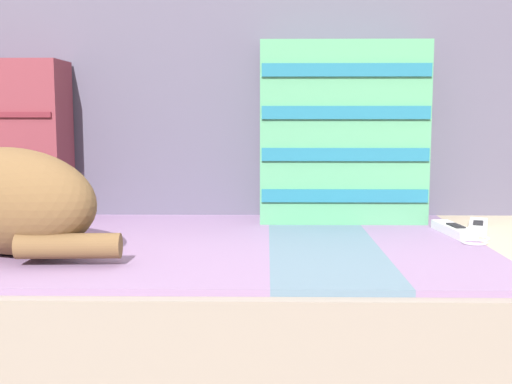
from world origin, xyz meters
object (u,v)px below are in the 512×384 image
Objects in this scene: throw_pillow_striped at (342,133)px; game_remote_far at (455,231)px; sleeping_cat at (1,203)px; couch at (71,340)px; game_remote_near at (478,228)px.

game_remote_far is (0.21, -0.17, -0.19)m from throw_pillow_striped.
couch is at bearing 67.11° from sleeping_cat.
sleeping_cat is 2.12× the size of game_remote_far.
couch is at bearing -175.64° from game_remote_near.
sleeping_cat is (-0.64, -0.36, -0.11)m from throw_pillow_striped.
couch is 0.87m from game_remote_near.
sleeping_cat is 0.94m from game_remote_near.
couch is 0.35m from sleeping_cat.
game_remote_near is (0.91, 0.22, -0.08)m from sleeping_cat.
throw_pillow_striped reaches higher than game_remote_far.
throw_pillow_striped is 0.36m from game_remote_near.
sleeping_cat is at bearing -150.52° from throw_pillow_striped.
sleeping_cat is 2.15× the size of game_remote_near.
couch is 0.74m from throw_pillow_striped.
couch is at bearing -160.19° from throw_pillow_striped.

